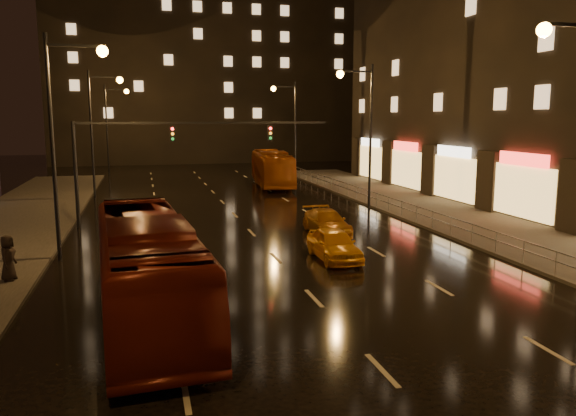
% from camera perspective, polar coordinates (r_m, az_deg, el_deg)
% --- Properties ---
extents(ground, '(140.00, 140.00, 0.00)m').
position_cam_1_polar(ground, '(35.62, -4.93, -1.24)').
color(ground, black).
rests_on(ground, ground).
extents(sidewalk_right, '(7.00, 70.00, 0.15)m').
position_cam_1_polar(sidewalk_right, '(35.83, 18.32, -1.49)').
color(sidewalk_right, '#38332D').
rests_on(sidewalk_right, ground).
extents(building_distant, '(44.00, 16.00, 36.00)m').
position_cam_1_polar(building_distant, '(87.86, -8.30, 16.68)').
color(building_distant, black).
rests_on(building_distant, ground).
extents(traffic_signal, '(15.31, 0.32, 6.20)m').
position_cam_1_polar(traffic_signal, '(34.60, -13.38, 6.14)').
color(traffic_signal, black).
rests_on(traffic_signal, ground).
extents(railing_right, '(0.05, 56.00, 1.00)m').
position_cam_1_polar(railing_right, '(36.67, 11.51, 0.33)').
color(railing_right, '#99999E').
rests_on(railing_right, sidewalk_right).
extents(bus_red, '(3.69, 12.10, 3.32)m').
position_cam_1_polar(bus_red, '(18.69, -14.16, -5.89)').
color(bus_red, '#5B150D').
rests_on(bus_red, ground).
extents(bus_curb, '(3.92, 12.07, 3.30)m').
position_cam_1_polar(bus_curb, '(53.24, -1.65, 4.05)').
color(bus_curb, '#9A440F').
rests_on(bus_curb, ground).
extents(taxi_near, '(1.71, 4.21, 1.43)m').
position_cam_1_polar(taxi_near, '(25.70, 4.69, -3.69)').
color(taxi_near, orange).
rests_on(taxi_near, ground).
extents(taxi_far, '(1.92, 4.60, 1.33)m').
position_cam_1_polar(taxi_far, '(31.30, 3.95, -1.44)').
color(taxi_far, '#B96B11').
rests_on(taxi_far, ground).
extents(pedestrian_c, '(0.74, 0.98, 1.79)m').
position_cam_1_polar(pedestrian_c, '(24.41, -26.57, -4.55)').
color(pedestrian_c, black).
rests_on(pedestrian_c, sidewalk_left).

